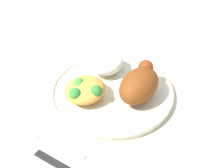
{
  "coord_description": "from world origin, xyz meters",
  "views": [
    {
      "loc": [
        -0.36,
        -0.25,
        0.39
      ],
      "look_at": [
        0.0,
        0.0,
        0.03
      ],
      "focal_mm": 38.91,
      "sensor_mm": 36.0,
      "label": 1
    }
  ],
  "objects": [
    {
      "name": "ground_plane",
      "position": [
        0.0,
        0.0,
        0.0
      ],
      "size": [
        2.0,
        2.0,
        0.0
      ],
      "primitive_type": "plane",
      "color": "beige"
    },
    {
      "name": "fork",
      "position": [
        -0.18,
        0.02,
        0.0
      ],
      "size": [
        0.03,
        0.14,
        0.01
      ],
      "color": "silver",
      "rests_on": "ground_plane"
    },
    {
      "name": "roasted_chicken",
      "position": [
        0.01,
        -0.07,
        0.05
      ],
      "size": [
        0.12,
        0.07,
        0.07
      ],
      "color": "brown",
      "rests_on": "plate"
    },
    {
      "name": "mac_cheese_with_broccoli",
      "position": [
        -0.06,
        0.03,
        0.04
      ],
      "size": [
        0.09,
        0.09,
        0.04
      ],
      "color": "gold",
      "rests_on": "plate"
    },
    {
      "name": "knife",
      "position": [
        -0.22,
        0.02,
        0.0
      ],
      "size": [
        0.03,
        0.19,
        0.01
      ],
      "color": "black",
      "rests_on": "ground_plane"
    },
    {
      "name": "plate",
      "position": [
        0.0,
        0.0,
        0.01
      ],
      "size": [
        0.29,
        0.29,
        0.02
      ],
      "color": "beige",
      "rests_on": "ground_plane"
    },
    {
      "name": "rice_pile",
      "position": [
        0.05,
        0.05,
        0.04
      ],
      "size": [
        0.09,
        0.08,
        0.05
      ],
      "primitive_type": "ellipsoid",
      "color": "white",
      "rests_on": "plate"
    }
  ]
}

